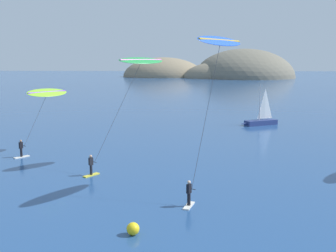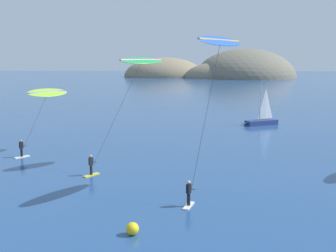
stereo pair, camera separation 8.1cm
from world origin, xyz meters
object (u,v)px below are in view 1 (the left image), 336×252
at_px(marker_buoy, 133,229).
at_px(kitesurfer_lime, 45,97).
at_px(sailboat_near, 259,121).
at_px(kitesurfer_green, 137,70).
at_px(kitesurfer_blue, 218,54).

bearing_deg(marker_buoy, kitesurfer_lime, 119.61).
relative_size(sailboat_near, kitesurfer_green, 0.60).
relative_size(kitesurfer_blue, marker_buoy, 15.62).
bearing_deg(marker_buoy, sailboat_near, 71.04).
relative_size(sailboat_near, marker_buoy, 8.19).
bearing_deg(kitesurfer_lime, sailboat_near, 37.38).
distance_m(sailboat_near, kitesurfer_lime, 30.94).
height_order(kitesurfer_blue, marker_buoy, kitesurfer_blue).
bearing_deg(sailboat_near, kitesurfer_blue, -105.03).
distance_m(kitesurfer_blue, kitesurfer_green, 9.74).
height_order(kitesurfer_blue, kitesurfer_green, kitesurfer_blue).
bearing_deg(kitesurfer_lime, kitesurfer_blue, -36.91).
relative_size(kitesurfer_lime, kitesurfer_green, 0.68).
height_order(sailboat_near, kitesurfer_lime, kitesurfer_lime).
bearing_deg(kitesurfer_green, marker_buoy, -84.44).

